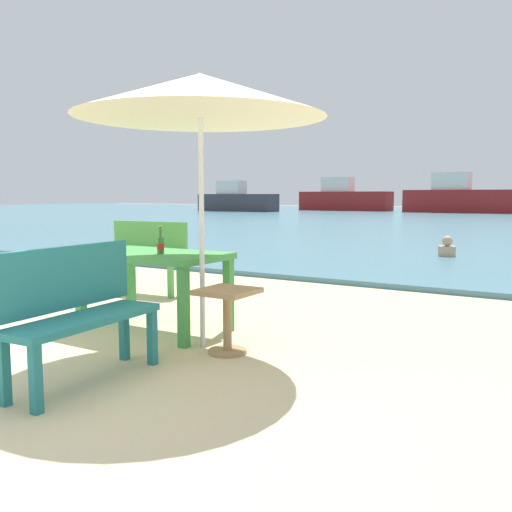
% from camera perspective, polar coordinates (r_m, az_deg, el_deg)
% --- Properties ---
extents(ground_plane, '(120.00, 120.00, 0.00)m').
position_cam_1_polar(ground_plane, '(4.13, -19.49, -12.47)').
color(ground_plane, beige).
extents(picnic_table_green, '(1.40, 0.80, 0.76)m').
position_cam_1_polar(picnic_table_green, '(5.41, -10.51, -0.76)').
color(picnic_table_green, '#3D8C42').
rests_on(picnic_table_green, ground_plane).
extents(beer_bottle_amber, '(0.07, 0.07, 0.26)m').
position_cam_1_polar(beer_bottle_amber, '(5.20, -9.80, 1.23)').
color(beer_bottle_amber, '#2D662D').
rests_on(beer_bottle_amber, picnic_table_green).
extents(patio_umbrella, '(2.10, 2.10, 2.30)m').
position_cam_1_polar(patio_umbrella, '(4.79, -5.76, 16.05)').
color(patio_umbrella, silver).
rests_on(patio_umbrella, ground_plane).
extents(side_table_wood, '(0.44, 0.44, 0.54)m').
position_cam_1_polar(side_table_wood, '(4.58, -2.96, -5.70)').
color(side_table_wood, '#9E7A51').
rests_on(side_table_wood, ground_plane).
extents(bench_teal_center, '(0.44, 1.22, 0.95)m').
position_cam_1_polar(bench_teal_center, '(4.05, -17.92, -4.87)').
color(bench_teal_center, '#237275').
rests_on(bench_teal_center, ground_plane).
extents(bench_green_left, '(1.22, 0.45, 0.95)m').
position_cam_1_polar(bench_green_left, '(7.55, -11.27, 0.38)').
color(bench_green_left, '#4C9E47').
rests_on(bench_green_left, ground_plane).
extents(swimmer_person, '(0.34, 0.34, 0.41)m').
position_cam_1_polar(swimmer_person, '(11.78, 19.05, 0.77)').
color(swimmer_person, tan).
rests_on(swimmer_person, sea_water).
extents(boat_cargo_ship, '(7.22, 1.97, 2.63)m').
position_cam_1_polar(boat_cargo_ship, '(44.65, 9.05, 5.87)').
color(boat_cargo_ship, maroon).
rests_on(boat_cargo_ship, sea_water).
extents(boat_barge, '(7.67, 2.09, 2.79)m').
position_cam_1_polar(boat_barge, '(41.24, 20.23, 5.62)').
color(boat_barge, maroon).
rests_on(boat_barge, sea_water).
extents(boat_tanker, '(6.28, 1.71, 2.28)m').
position_cam_1_polar(boat_tanker, '(42.14, -2.00, 5.76)').
color(boat_tanker, '#38383F').
rests_on(boat_tanker, sea_water).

